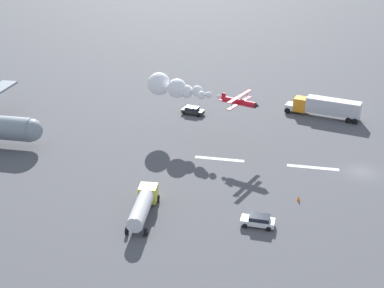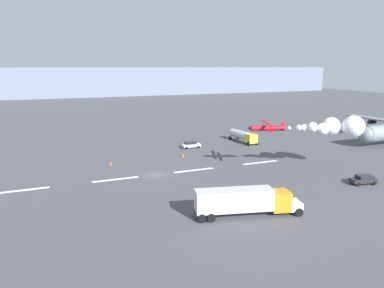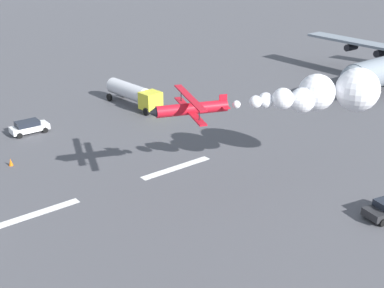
% 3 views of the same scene
% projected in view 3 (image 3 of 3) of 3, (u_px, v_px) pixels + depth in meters
% --- Properties ---
extents(runway_stripe_3, '(8.00, 0.90, 0.01)m').
position_uv_depth(runway_stripe_3, '(34.00, 214.00, 43.31)').
color(runway_stripe_3, white).
rests_on(runway_stripe_3, ground).
extents(runway_stripe_4, '(8.00, 0.90, 0.01)m').
position_uv_depth(runway_stripe_4, '(176.00, 168.00, 51.70)').
color(runway_stripe_4, white).
rests_on(runway_stripe_4, ground).
extents(stunt_biplane_red, '(20.59, 11.44, 4.07)m').
position_uv_depth(stunt_biplane_red, '(325.00, 93.00, 46.99)').
color(stunt_biplane_red, red).
extents(fuel_tanker_truck, '(3.44, 9.70, 2.90)m').
position_uv_depth(fuel_tanker_truck, '(134.00, 93.00, 68.90)').
color(fuel_tanker_truck, yellow).
rests_on(fuel_tanker_truck, ground).
extents(airport_staff_sedan, '(4.37, 2.17, 1.52)m').
position_uv_depth(airport_staff_sedan, '(29.00, 127.00, 60.05)').
color(airport_staff_sedan, white).
rests_on(airport_staff_sedan, ground).
extents(traffic_cone_far, '(0.44, 0.44, 0.75)m').
position_uv_depth(traffic_cone_far, '(11.00, 162.00, 52.05)').
color(traffic_cone_far, orange).
rests_on(traffic_cone_far, ground).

